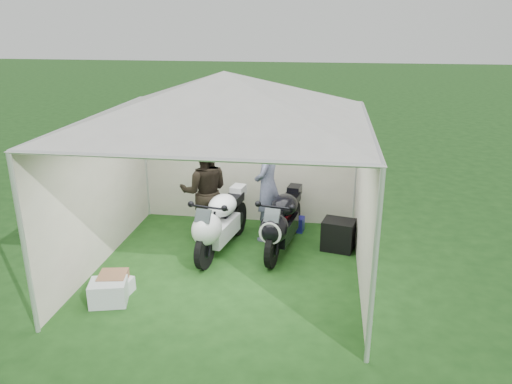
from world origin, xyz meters
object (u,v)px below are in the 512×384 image
Objects in this scene: equipment_box at (338,235)px; crate_0 at (109,292)px; motorcycle_white at (219,222)px; crate_1 at (114,285)px; motorcycle_black at (282,221)px; person_dark_jacket at (205,191)px; person_blue_jacket at (268,186)px; crate_2 at (122,285)px; paddock_stand at (294,224)px; canopy_tent at (225,102)px.

crate_0 is at bearing -145.01° from equipment_box.
motorcycle_white is 1.99m from crate_1.
person_dark_jacket reaches higher than motorcycle_black.
crate_2 is (-1.80, -2.16, -0.86)m from person_blue_jacket.
paddock_stand is 1.04m from equipment_box.
crate_0 is (-1.87, -2.46, -0.80)m from person_blue_jacket.
equipment_box is at bearing 22.22° from motorcycle_black.
person_blue_jacket reaches higher than person_dark_jacket.
person_dark_jacket is 1.09m from person_blue_jacket.
crate_1 is at bearing -131.34° from paddock_stand.
crate_0 is at bearing 57.83° from person_dark_jacket.
motorcycle_white is 1.03× the size of person_blue_jacket.
equipment_box reaches higher than paddock_stand.
crate_0 is 0.20m from crate_1.
equipment_box is 3.68m from crate_1.
person_blue_jacket is 2.94m from crate_2.
paddock_stand is (0.91, 1.56, -2.44)m from canopy_tent.
crate_1 is at bearing 93.47° from crate_0.
equipment_box is (0.79, -0.67, 0.12)m from paddock_stand.
motorcycle_black reaches higher than equipment_box.
crate_2 is (-0.74, -1.95, -0.78)m from person_dark_jacket.
crate_1 is (-0.82, -2.05, -0.72)m from person_dark_jacket.
person_dark_jacket is 2.23m from crate_2.
person_dark_jacket reaches higher than crate_1.
crate_1 is at bearing -29.25° from person_blue_jacket.
person_dark_jacket reaches higher than motorcycle_white.
motorcycle_white is at bearing 116.03° from canopy_tent.
canopy_tent is 3.01m from equipment_box.
canopy_tent is 19.72× the size of crate_2.
person_dark_jacket reaches higher than crate_2.
crate_1 reaches higher than crate_2.
crate_0 is 1.29× the size of crate_1.
canopy_tent is 2.97m from crate_2.
crate_2 is (-2.10, -1.65, -0.43)m from motorcycle_black.
person_blue_jacket is at bearing 166.62° from equipment_box.
person_dark_jacket is at bearing 177.96° from equipment_box.
person_dark_jacket reaches higher than equipment_box.
motorcycle_black reaches higher than crate_1.
equipment_box is at bearing 32.38° from crate_1.
equipment_box reaches higher than crate_1.
person_blue_jacket is at bearing 68.33° from canopy_tent.
canopy_tent is at bearing -120.31° from paddock_stand.
crate_0 is 0.31m from crate_2.
crate_1 is at bearing -147.62° from equipment_box.
motorcycle_black is 4.02× the size of crate_0.
motorcycle_black is 1.00m from equipment_box.
motorcycle_black reaches higher than paddock_stand.
equipment_box is (1.94, 0.41, -0.29)m from motorcycle_white.
equipment_box is at bearing 34.99° from crate_0.
paddock_stand reaches higher than crate_2.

